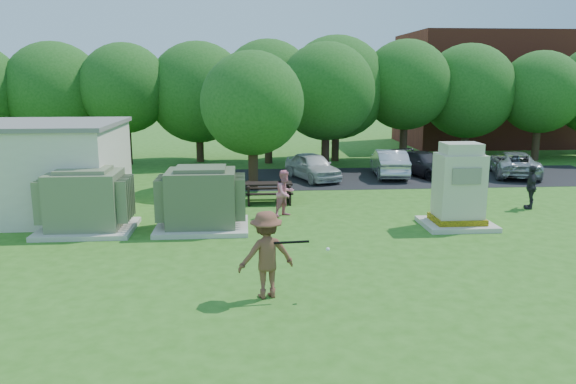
{
  "coord_description": "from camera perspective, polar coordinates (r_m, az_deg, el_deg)",
  "views": [
    {
      "loc": [
        -1.36,
        -13.57,
        4.94
      ],
      "look_at": [
        0.0,
        4.0,
        1.3
      ],
      "focal_mm": 35.0,
      "sensor_mm": 36.0,
      "label": 1
    }
  ],
  "objects": [
    {
      "name": "brick_building",
      "position": [
        44.96,
        21.41,
        9.68
      ],
      "size": [
        15.0,
        8.0,
        8.0
      ],
      "primitive_type": "cube",
      "color": "maroon",
      "rests_on": "ground"
    },
    {
      "name": "person_at_picnic",
      "position": [
        20.06,
        -0.31,
        -0.13
      ],
      "size": [
        1.03,
        1.01,
        1.68
      ],
      "primitive_type": "imported",
      "rotation": [
        0.0,
        0.0,
        0.7
      ],
      "color": "pink",
      "rests_on": "ground"
    },
    {
      "name": "car_silver_b",
      "position": [
        30.54,
        21.95,
        2.69
      ],
      "size": [
        3.23,
        4.87,
        1.24
      ],
      "primitive_type": "imported",
      "rotation": [
        0.0,
        0.0,
        2.86
      ],
      "color": "#A2A2A6",
      "rests_on": "ground"
    },
    {
      "name": "person_walking_right",
      "position": [
        23.13,
        23.46,
        0.47
      ],
      "size": [
        0.75,
        1.06,
        1.67
      ],
      "primitive_type": "imported",
      "rotation": [
        0.0,
        0.0,
        4.32
      ],
      "color": "#26262B",
      "rests_on": "ground"
    },
    {
      "name": "car_dark",
      "position": [
        29.11,
        13.71,
        2.76
      ],
      "size": [
        3.08,
        4.46,
        1.2
      ],
      "primitive_type": "imported",
      "rotation": [
        0.0,
        0.0,
        0.38
      ],
      "color": "black",
      "rests_on": "ground"
    },
    {
      "name": "generator_cabinet",
      "position": [
        19.43,
        16.95,
        0.15
      ],
      "size": [
        2.31,
        1.89,
        2.81
      ],
      "color": "beige",
      "rests_on": "ground"
    },
    {
      "name": "transformer_left",
      "position": [
        19.2,
        -19.85,
        -0.97
      ],
      "size": [
        3.0,
        2.4,
        2.07
      ],
      "color": "beige",
      "rests_on": "ground"
    },
    {
      "name": "transformer_right",
      "position": [
        18.56,
        -8.77,
        -0.82
      ],
      "size": [
        3.0,
        2.4,
        2.07
      ],
      "color": "beige",
      "rests_on": "ground"
    },
    {
      "name": "batter",
      "position": [
        12.72,
        -2.22,
        -6.37
      ],
      "size": [
        1.44,
        1.05,
        2.01
      ],
      "primitive_type": "imported",
      "rotation": [
        0.0,
        0.0,
        3.4
      ],
      "color": "brown",
      "rests_on": "ground"
    },
    {
      "name": "tree_row",
      "position": [
        32.23,
        1.13,
        10.27
      ],
      "size": [
        41.3,
        13.3,
        7.3
      ],
      "color": "#47301E",
      "rests_on": "ground"
    },
    {
      "name": "car_white",
      "position": [
        27.32,
        2.51,
        2.63
      ],
      "size": [
        2.75,
        4.13,
        1.31
      ],
      "primitive_type": "imported",
      "rotation": [
        0.0,
        0.0,
        0.35
      ],
      "color": "silver",
      "rests_on": "ground"
    },
    {
      "name": "car_silver_a",
      "position": [
        28.6,
        10.25,
        2.92
      ],
      "size": [
        1.84,
        4.25,
        1.36
      ],
      "primitive_type": "imported",
      "rotation": [
        0.0,
        0.0,
        3.04
      ],
      "color": "#AAAAAE",
      "rests_on": "ground"
    },
    {
      "name": "ground",
      "position": [
        14.51,
        1.23,
        -8.24
      ],
      "size": [
        120.0,
        120.0,
        0.0
      ],
      "primitive_type": "plane",
      "color": "#2D6619",
      "rests_on": "ground"
    },
    {
      "name": "batting_equipment",
      "position": [
        12.54,
        0.46,
        -5.26
      ],
      "size": [
        1.44,
        0.15,
        0.25
      ],
      "color": "black",
      "rests_on": "ground"
    },
    {
      "name": "parking_strip",
      "position": [
        28.76,
        12.55,
        1.51
      ],
      "size": [
        20.0,
        6.0,
        0.01
      ],
      "primitive_type": "cube",
      "color": "#232326",
      "rests_on": "ground"
    },
    {
      "name": "picnic_table",
      "position": [
        22.35,
        -1.97,
        0.2
      ],
      "size": [
        1.86,
        1.39,
        0.8
      ],
      "color": "black",
      "rests_on": "ground"
    }
  ]
}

